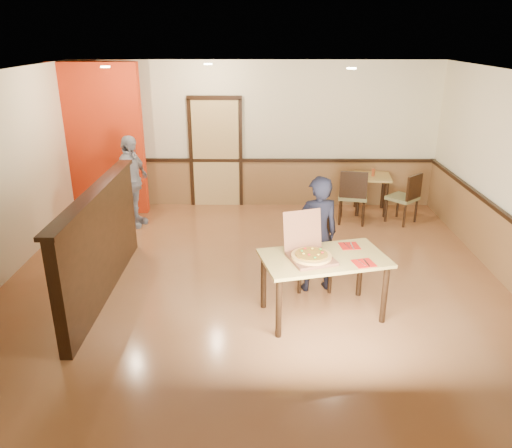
% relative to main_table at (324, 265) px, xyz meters
% --- Properties ---
extents(floor, '(7.00, 7.00, 0.00)m').
position_rel_main_table_xyz_m(floor, '(-0.83, 0.74, -0.68)').
color(floor, '#A2683F').
rests_on(floor, ground).
extents(ceiling, '(7.00, 7.00, 0.00)m').
position_rel_main_table_xyz_m(ceiling, '(-0.83, 0.74, 2.12)').
color(ceiling, black).
rests_on(ceiling, wall_back).
extents(wall_back, '(7.00, 0.00, 7.00)m').
position_rel_main_table_xyz_m(wall_back, '(-0.83, 4.24, 0.72)').
color(wall_back, beige).
rests_on(wall_back, floor).
extents(wainscot_back, '(7.00, 0.04, 0.90)m').
position_rel_main_table_xyz_m(wainscot_back, '(-0.83, 4.21, -0.23)').
color(wainscot_back, brown).
rests_on(wainscot_back, floor).
extents(chair_rail_back, '(7.00, 0.06, 0.06)m').
position_rel_main_table_xyz_m(chair_rail_back, '(-0.83, 4.19, 0.24)').
color(chair_rail_back, black).
rests_on(chair_rail_back, wall_back).
extents(wainscot_right, '(0.04, 7.00, 0.90)m').
position_rel_main_table_xyz_m(wainscot_right, '(2.64, 0.74, -0.23)').
color(wainscot_right, brown).
rests_on(wainscot_right, floor).
extents(back_door, '(0.90, 0.06, 2.10)m').
position_rel_main_table_xyz_m(back_door, '(-1.63, 4.20, 0.37)').
color(back_door, '#DAB770').
rests_on(back_door, wall_back).
extents(booth_partition, '(0.20, 3.10, 1.44)m').
position_rel_main_table_xyz_m(booth_partition, '(-2.83, 0.54, 0.06)').
color(booth_partition, black).
rests_on(booth_partition, floor).
extents(red_accent_panel, '(1.60, 0.20, 2.78)m').
position_rel_main_table_xyz_m(red_accent_panel, '(-3.73, 3.74, 0.72)').
color(red_accent_panel, red).
rests_on(red_accent_panel, floor).
extents(spot_a, '(0.14, 0.14, 0.02)m').
position_rel_main_table_xyz_m(spot_a, '(-3.13, 2.54, 2.10)').
color(spot_a, '#FFF4B2').
rests_on(spot_a, ceiling).
extents(spot_b, '(0.14, 0.14, 0.02)m').
position_rel_main_table_xyz_m(spot_b, '(-1.63, 3.24, 2.10)').
color(spot_b, '#FFF4B2').
rests_on(spot_b, ceiling).
extents(spot_c, '(0.14, 0.14, 0.02)m').
position_rel_main_table_xyz_m(spot_c, '(0.57, 2.24, 2.10)').
color(spot_c, '#FFF4B2').
rests_on(spot_c, ceiling).
extents(main_table, '(1.63, 1.17, 0.79)m').
position_rel_main_table_xyz_m(main_table, '(0.00, 0.00, 0.00)').
color(main_table, tan).
rests_on(main_table, floor).
extents(diner_chair, '(0.50, 0.50, 1.00)m').
position_rel_main_table_xyz_m(diner_chair, '(-0.04, 0.82, -0.13)').
color(diner_chair, olive).
rests_on(diner_chair, floor).
extents(side_chair_left, '(0.59, 0.59, 1.01)m').
position_rel_main_table_xyz_m(side_chair_left, '(0.90, 3.16, -0.12)').
color(side_chair_left, olive).
rests_on(side_chair_left, floor).
extents(side_chair_right, '(0.65, 0.65, 0.93)m').
position_rel_main_table_xyz_m(side_chair_right, '(1.87, 3.19, -0.17)').
color(side_chair_right, olive).
rests_on(side_chair_right, floor).
extents(side_table, '(0.75, 0.75, 0.72)m').
position_rel_main_table_xyz_m(side_table, '(1.37, 3.79, -0.12)').
color(side_table, tan).
rests_on(side_table, floor).
extents(diner, '(0.66, 0.51, 1.59)m').
position_rel_main_table_xyz_m(diner, '(-0.02, 0.67, 0.12)').
color(diner, black).
rests_on(diner, floor).
extents(passerby, '(0.70, 1.04, 1.63)m').
position_rel_main_table_xyz_m(passerby, '(-3.04, 3.02, 0.14)').
color(passerby, '#93939B').
rests_on(passerby, floor).
extents(pizza_box, '(0.64, 0.70, 0.51)m').
position_rel_main_table_xyz_m(pizza_box, '(-0.18, -0.04, 0.18)').
color(pizza_box, brown).
rests_on(pizza_box, main_table).
extents(pizza, '(0.63, 0.63, 0.03)m').
position_rel_main_table_xyz_m(pizza, '(-0.16, -0.09, 0.16)').
color(pizza, '#F0B757').
rests_on(pizza, pizza_box).
extents(napkin_near, '(0.28, 0.28, 0.01)m').
position_rel_main_table_xyz_m(napkin_near, '(0.44, -0.18, 0.11)').
color(napkin_near, red).
rests_on(napkin_near, main_table).
extents(napkin_far, '(0.26, 0.26, 0.01)m').
position_rel_main_table_xyz_m(napkin_far, '(0.35, 0.32, 0.11)').
color(napkin_far, red).
rests_on(napkin_far, main_table).
extents(condiment, '(0.06, 0.06, 0.14)m').
position_rel_main_table_xyz_m(condiment, '(1.37, 3.76, 0.12)').
color(condiment, '#903B1A').
rests_on(condiment, side_table).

